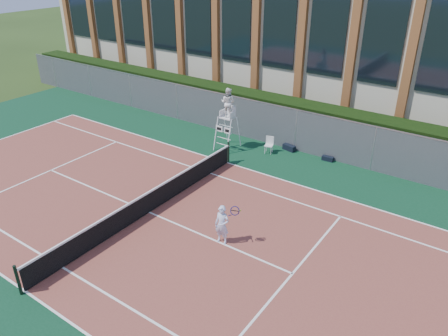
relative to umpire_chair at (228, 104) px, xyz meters
The scene contains 12 objects.
ground 7.51m from the umpire_chair, 81.65° to the right, with size 120.00×120.00×0.00m, color #233814.
apron 6.58m from the umpire_chair, 80.30° to the right, with size 36.00×20.00×0.01m, color #0C361E.
tennis_court 7.51m from the umpire_chair, 81.65° to the right, with size 23.77×10.97×0.02m, color brown.
tennis_net 7.36m from the umpire_chair, 81.65° to the right, with size 0.10×11.30×1.10m.
fence 2.42m from the umpire_chair, 59.52° to the left, with size 40.00×0.06×2.20m, color #595E60, non-canonical shape.
hedge 3.39m from the umpire_chair, 70.73° to the left, with size 40.00×1.40×2.20m, color black.
building 11.09m from the umpire_chair, 84.59° to the left, with size 45.00×10.60×8.22m.
umpire_chair is the anchor object (origin of this frame).
plastic_chair 2.91m from the umpire_chair, 19.33° to the left, with size 0.50×0.50×0.86m.
sports_bag_near 3.93m from the umpire_chair, 28.87° to the left, with size 0.69×0.28×0.29m, color black.
sports_bag_far 5.69m from the umpire_chair, 17.36° to the left, with size 0.57×0.25×0.23m, color black.
tennis_player 8.50m from the umpire_chair, 56.71° to the right, with size 0.88×0.62×1.54m.
Camera 1 is at (10.95, -10.35, 9.55)m, focal length 35.00 mm.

